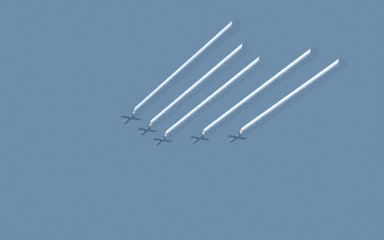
{
  "coord_description": "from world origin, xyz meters",
  "views": [
    {
      "loc": [
        -175.83,
        -407.29,
        2.6
      ],
      "look_at": [
        0.33,
        -21.85,
        165.59
      ],
      "focal_mm": 113.44,
      "sensor_mm": 36.0,
      "label": 1
    }
  ],
  "objects_px": {
    "jet_outer_left": "(130,118)",
    "jet_outer_right": "(236,138)",
    "jet_left_wingman": "(146,130)",
    "jet_lead": "(162,141)",
    "jet_right_wingman": "(199,139)"
  },
  "relations": [
    {
      "from": "jet_lead",
      "to": "jet_outer_right",
      "type": "relative_size",
      "value": 1.0
    },
    {
      "from": "jet_outer_left",
      "to": "jet_outer_right",
      "type": "xyz_separation_m",
      "value": [
        44.35,
        0.49,
        -0.71
      ]
    },
    {
      "from": "jet_lead",
      "to": "jet_outer_left",
      "type": "xyz_separation_m",
      "value": [
        -22.56,
        -22.89,
        -2.23
      ]
    },
    {
      "from": "jet_right_wingman",
      "to": "jet_outer_left",
      "type": "relative_size",
      "value": 1.0
    },
    {
      "from": "jet_right_wingman",
      "to": "jet_outer_right",
      "type": "height_order",
      "value": "jet_right_wingman"
    },
    {
      "from": "jet_left_wingman",
      "to": "jet_outer_right",
      "type": "xyz_separation_m",
      "value": [
        33.04,
        -10.92,
        -1.59
      ]
    },
    {
      "from": "jet_outer_right",
      "to": "jet_lead",
      "type": "bearing_deg",
      "value": 134.23
    },
    {
      "from": "jet_right_wingman",
      "to": "jet_left_wingman",
      "type": "bearing_deg",
      "value": 178.97
    },
    {
      "from": "jet_left_wingman",
      "to": "jet_outer_left",
      "type": "distance_m",
      "value": 16.1
    },
    {
      "from": "jet_outer_left",
      "to": "jet_outer_right",
      "type": "distance_m",
      "value": 44.36
    },
    {
      "from": "jet_outer_left",
      "to": "jet_outer_right",
      "type": "height_order",
      "value": "jet_outer_left"
    },
    {
      "from": "jet_lead",
      "to": "jet_left_wingman",
      "type": "relative_size",
      "value": 1.0
    },
    {
      "from": "jet_left_wingman",
      "to": "jet_outer_right",
      "type": "bearing_deg",
      "value": -18.29
    },
    {
      "from": "jet_left_wingman",
      "to": "jet_outer_right",
      "type": "distance_m",
      "value": 34.83
    },
    {
      "from": "jet_lead",
      "to": "jet_outer_left",
      "type": "height_order",
      "value": "jet_lead"
    }
  ]
}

